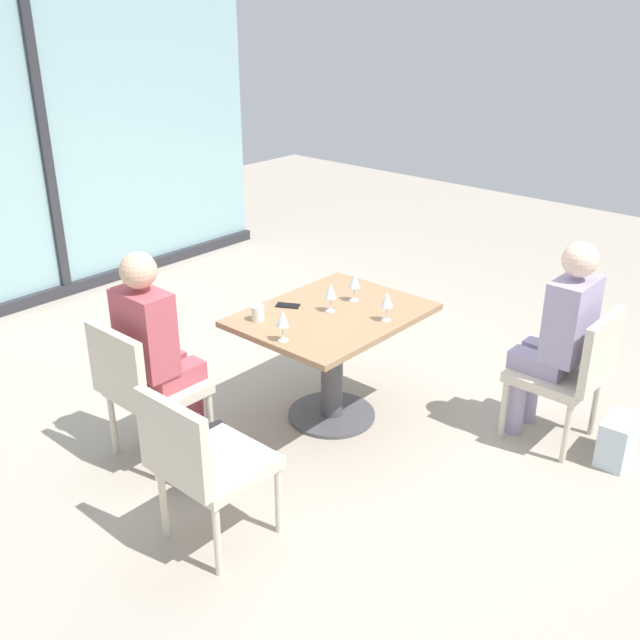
# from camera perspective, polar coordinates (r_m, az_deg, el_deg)

# --- Properties ---
(ground_plane) EXTENTS (12.00, 12.00, 0.00)m
(ground_plane) POSITION_cam_1_polar(r_m,az_deg,el_deg) (4.76, 0.91, -7.49)
(ground_plane) COLOR #A89E8E
(window_wall_backdrop) EXTENTS (4.47, 0.10, 2.70)m
(window_wall_backdrop) POSITION_cam_1_polar(r_m,az_deg,el_deg) (6.72, -20.60, 11.57)
(window_wall_backdrop) COLOR #91B7BC
(window_wall_backdrop) RESTS_ON ground_plane
(dining_table_main) EXTENTS (1.12, 0.86, 0.73)m
(dining_table_main) POSITION_cam_1_polar(r_m,az_deg,el_deg) (4.51, 0.95, -1.76)
(dining_table_main) COLOR #997551
(dining_table_main) RESTS_ON ground_plane
(chair_front_right) EXTENTS (0.46, 0.50, 0.87)m
(chair_front_right) POSITION_cam_1_polar(r_m,az_deg,el_deg) (4.51, 19.04, -3.64)
(chair_front_right) COLOR beige
(chair_front_right) RESTS_ON ground_plane
(chair_far_left) EXTENTS (0.50, 0.46, 0.87)m
(chair_far_left) POSITION_cam_1_polar(r_m,az_deg,el_deg) (4.22, -13.65, -4.87)
(chair_far_left) COLOR beige
(chair_far_left) RESTS_ON ground_plane
(chair_side_end) EXTENTS (0.50, 0.46, 0.87)m
(chair_side_end) POSITION_cam_1_polar(r_m,az_deg,el_deg) (3.53, -9.21, -10.71)
(chair_side_end) COLOR beige
(chair_side_end) RESTS_ON ground_plane
(person_front_right) EXTENTS (0.34, 0.39, 1.26)m
(person_front_right) POSITION_cam_1_polar(r_m,az_deg,el_deg) (4.46, 18.12, -0.92)
(person_front_right) COLOR #9E93B7
(person_front_right) RESTS_ON ground_plane
(person_far_left) EXTENTS (0.39, 0.34, 1.26)m
(person_far_left) POSITION_cam_1_polar(r_m,az_deg,el_deg) (4.19, -12.71, -1.91)
(person_far_left) COLOR #B24C56
(person_far_left) RESTS_ON ground_plane
(wine_glass_0) EXTENTS (0.07, 0.07, 0.18)m
(wine_glass_0) POSITION_cam_1_polar(r_m,az_deg,el_deg) (4.39, 0.82, 2.27)
(wine_glass_0) COLOR silver
(wine_glass_0) RESTS_ON dining_table_main
(wine_glass_1) EXTENTS (0.07, 0.07, 0.18)m
(wine_glass_1) POSITION_cam_1_polar(r_m,az_deg,el_deg) (4.55, 2.71, 3.05)
(wine_glass_1) COLOR silver
(wine_glass_1) RESTS_ON dining_table_main
(wine_glass_2) EXTENTS (0.07, 0.07, 0.18)m
(wine_glass_2) POSITION_cam_1_polar(r_m,az_deg,el_deg) (4.28, 5.24, 1.56)
(wine_glass_2) COLOR silver
(wine_glass_2) RESTS_ON dining_table_main
(wine_glass_3) EXTENTS (0.07, 0.07, 0.18)m
(wine_glass_3) POSITION_cam_1_polar(r_m,az_deg,el_deg) (4.01, -2.94, 0.08)
(wine_glass_3) COLOR silver
(wine_glass_3) RESTS_ON dining_table_main
(coffee_cup) EXTENTS (0.08, 0.08, 0.09)m
(coffee_cup) POSITION_cam_1_polar(r_m,az_deg,el_deg) (4.32, -4.87, 0.53)
(coffee_cup) COLOR white
(coffee_cup) RESTS_ON dining_table_main
(cell_phone_on_table) EXTENTS (0.13, 0.16, 0.01)m
(cell_phone_on_table) POSITION_cam_1_polar(r_m,az_deg,el_deg) (4.52, -2.52, 1.14)
(cell_phone_on_table) COLOR black
(cell_phone_on_table) RESTS_ON dining_table_main
(handbag_0) EXTENTS (0.31, 0.18, 0.28)m
(handbag_0) POSITION_cam_1_polar(r_m,az_deg,el_deg) (4.61, 22.22, -8.62)
(handbag_0) COLOR silver
(handbag_0) RESTS_ON ground_plane
(handbag_1) EXTENTS (0.33, 0.22, 0.28)m
(handbag_1) POSITION_cam_1_polar(r_m,az_deg,el_deg) (4.19, -8.96, -10.38)
(handbag_1) COLOR #232328
(handbag_1) RESTS_ON ground_plane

